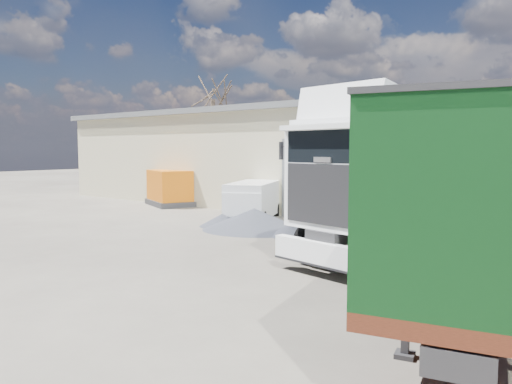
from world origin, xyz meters
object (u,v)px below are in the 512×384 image
Objects in this scene: bare_tree at (213,87)px; tractor_unit at (375,191)px; panel_van at (253,201)px; box_trailer at (481,188)px; orange_skip at (170,190)px.

tractor_unit is at bearing -36.88° from bare_tree.
bare_tree reaches higher than panel_van.
panel_van is (-7.79, 4.29, -1.14)m from tractor_unit.
box_trailer is at bearing -53.20° from panel_van.
tractor_unit is at bearing 1.73° from orange_skip.
tractor_unit is 3.58m from box_trailer.
panel_van is 7.40m from orange_skip.
orange_skip is at bearing -57.74° from bare_tree.
bare_tree is 2.18× the size of panel_van.
tractor_unit is 0.63× the size of box_trailer.
tractor_unit is 1.69× the size of panel_van.
box_trailer is (3.16, -1.66, 0.33)m from tractor_unit.
box_trailer is at bearing -35.81° from bare_tree.
tractor_unit is 16.17m from orange_skip.
bare_tree is at bearing 114.52° from panel_van.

